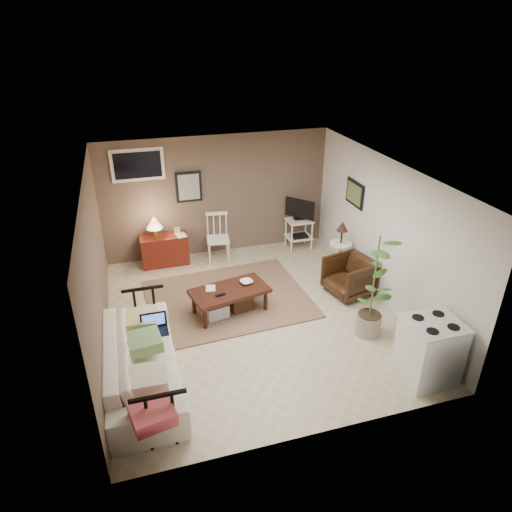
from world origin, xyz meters
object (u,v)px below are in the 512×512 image
object	(u,v)px
tv_stand	(299,223)
stove	(429,350)
red_console	(164,247)
side_table	(341,242)
spindle_chair	(218,239)
armchair	(350,275)
coffee_table	(229,299)
sofa	(141,354)
potted_plant	(374,283)

from	to	relation	value
tv_stand	stove	world-z (taller)	tv_stand
red_console	side_table	xyz separation A→B (m)	(3.10, -1.35, 0.31)
spindle_chair	side_table	world-z (taller)	side_table
spindle_chair	armchair	distance (m)	2.69
coffee_table	stove	distance (m)	3.11
coffee_table	sofa	bearing A→B (deg)	-139.53
coffee_table	spindle_chair	distance (m)	1.92
sofa	tv_stand	distance (m)	4.68
red_console	potted_plant	distance (m)	4.21
coffee_table	sofa	world-z (taller)	sofa
red_console	armchair	world-z (taller)	red_console
side_table	stove	world-z (taller)	side_table
spindle_chair	tv_stand	size ratio (longest dim) A/B	0.88
armchair	coffee_table	bearing A→B (deg)	-103.15
sofa	potted_plant	distance (m)	3.40
potted_plant	spindle_chair	bearing A→B (deg)	118.70
coffee_table	armchair	bearing A→B (deg)	-0.05
armchair	red_console	bearing A→B (deg)	-137.43
spindle_chair	tv_stand	bearing A→B (deg)	1.09
tv_stand	potted_plant	bearing A→B (deg)	-91.11
sofa	stove	world-z (taller)	sofa
red_console	stove	bearing A→B (deg)	-55.01
sofa	spindle_chair	xyz separation A→B (m)	(1.70, 3.15, -0.00)
red_console	coffee_table	bearing A→B (deg)	-67.92
tv_stand	stove	xyz separation A→B (m)	(0.20, -4.16, -0.13)
spindle_chair	potted_plant	distance (m)	3.49
tv_stand	potted_plant	world-z (taller)	potted_plant
stove	side_table	bearing A→B (deg)	87.64
red_console	spindle_chair	xyz separation A→B (m)	(1.05, -0.13, 0.09)
sofa	potted_plant	xyz separation A→B (m)	(3.37, 0.11, 0.44)
side_table	tv_stand	bearing A→B (deg)	104.16
sofa	armchair	size ratio (longest dim) A/B	3.14
red_console	armchair	distance (m)	3.59
red_console	spindle_chair	size ratio (longest dim) A/B	1.09
sofa	tv_stand	xyz separation A→B (m)	(3.43, 3.18, 0.12)
coffee_table	tv_stand	bearing A→B (deg)	44.59
red_console	side_table	distance (m)	3.39
spindle_chair	stove	bearing A→B (deg)	-65.01
red_console	armchair	bearing A→B (deg)	-34.33
sofa	armchair	bearing A→B (deg)	-70.89
coffee_table	spindle_chair	bearing A→B (deg)	83.01
sofa	potted_plant	bearing A→B (deg)	-88.15
side_table	potted_plant	world-z (taller)	potted_plant
side_table	coffee_table	bearing A→B (deg)	-163.67
sofa	tv_stand	size ratio (longest dim) A/B	2.13
tv_stand	side_table	size ratio (longest dim) A/B	1.00
coffee_table	potted_plant	distance (m)	2.30
side_table	potted_plant	size ratio (longest dim) A/B	0.65
red_console	potted_plant	xyz separation A→B (m)	(2.72, -3.17, 0.53)
sofa	side_table	distance (m)	4.21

